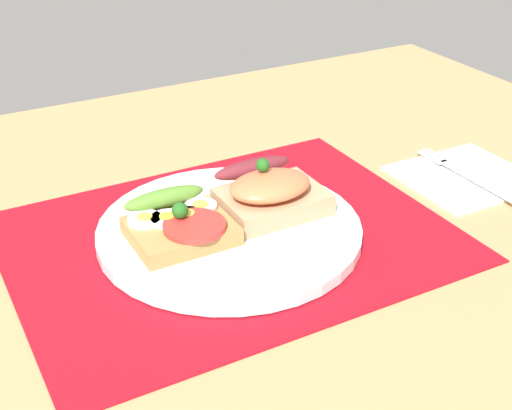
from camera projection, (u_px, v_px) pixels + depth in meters
ground_plane at (230, 252)px, 71.95cm from camera, size 120.00×90.00×3.20cm
placemat at (230, 237)px, 71.11cm from camera, size 42.85×33.06×0.30cm
plate at (230, 231)px, 70.73cm from camera, size 26.28×26.28×1.24cm
sandwich_egg_tomato at (180, 224)px, 67.87cm from camera, size 9.51×9.48×3.86cm
sandwich_salmon at (269, 191)px, 72.15cm from camera, size 10.44×9.20×5.82cm
napkin at (465, 175)px, 82.84cm from camera, size 14.34×13.21×0.60cm
fork at (463, 173)px, 82.46cm from camera, size 1.62×15.19×0.32cm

